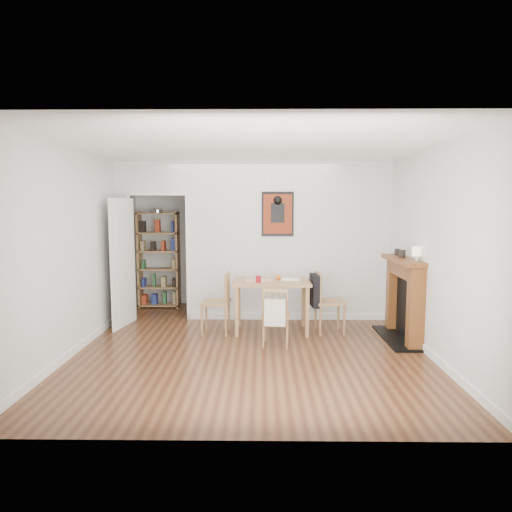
{
  "coord_description": "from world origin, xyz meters",
  "views": [
    {
      "loc": [
        0.14,
        -6.09,
        1.89
      ],
      "look_at": [
        0.06,
        0.6,
        1.15
      ],
      "focal_mm": 32.0,
      "sensor_mm": 36.0,
      "label": 1
    }
  ],
  "objects_px": {
    "chair_left": "(216,303)",
    "chair_right": "(328,301)",
    "bookshelf": "(159,260)",
    "ceramic_jar_b": "(397,252)",
    "chair_front": "(276,316)",
    "mantel_lamp": "(417,252)",
    "notebook": "(291,279)",
    "orange_fruit": "(278,277)",
    "red_glass": "(258,279)",
    "ceramic_jar_a": "(402,254)",
    "fireplace": "(405,296)",
    "dining_table": "(272,287)"
  },
  "relations": [
    {
      "from": "chair_front",
      "to": "ceramic_jar_b",
      "type": "relative_size",
      "value": 8.29
    },
    {
      "from": "ceramic_jar_a",
      "to": "chair_left",
      "type": "bearing_deg",
      "value": 175.21
    },
    {
      "from": "chair_right",
      "to": "chair_front",
      "type": "bearing_deg",
      "value": -141.6
    },
    {
      "from": "notebook",
      "to": "ceramic_jar_b",
      "type": "distance_m",
      "value": 1.61
    },
    {
      "from": "dining_table",
      "to": "fireplace",
      "type": "height_order",
      "value": "fireplace"
    },
    {
      "from": "chair_left",
      "to": "fireplace",
      "type": "distance_m",
      "value": 2.72
    },
    {
      "from": "chair_right",
      "to": "ceramic_jar_b",
      "type": "bearing_deg",
      "value": 1.36
    },
    {
      "from": "bookshelf",
      "to": "ceramic_jar_b",
      "type": "distance_m",
      "value": 4.27
    },
    {
      "from": "bookshelf",
      "to": "mantel_lamp",
      "type": "relative_size",
      "value": 9.08
    },
    {
      "from": "chair_left",
      "to": "chair_right",
      "type": "height_order",
      "value": "chair_right"
    },
    {
      "from": "fireplace",
      "to": "notebook",
      "type": "relative_size",
      "value": 4.57
    },
    {
      "from": "red_glass",
      "to": "ceramic_jar_a",
      "type": "relative_size",
      "value": 0.88
    },
    {
      "from": "chair_right",
      "to": "orange_fruit",
      "type": "height_order",
      "value": "chair_right"
    },
    {
      "from": "dining_table",
      "to": "mantel_lamp",
      "type": "distance_m",
      "value": 2.11
    },
    {
      "from": "dining_table",
      "to": "chair_left",
      "type": "distance_m",
      "value": 0.87
    },
    {
      "from": "fireplace",
      "to": "ceramic_jar_a",
      "type": "height_order",
      "value": "ceramic_jar_a"
    },
    {
      "from": "chair_left",
      "to": "chair_front",
      "type": "height_order",
      "value": "chair_left"
    },
    {
      "from": "ceramic_jar_b",
      "to": "chair_front",
      "type": "bearing_deg",
      "value": -159.88
    },
    {
      "from": "notebook",
      "to": "dining_table",
      "type": "bearing_deg",
      "value": -163.87
    },
    {
      "from": "chair_right",
      "to": "ceramic_jar_a",
      "type": "height_order",
      "value": "ceramic_jar_a"
    },
    {
      "from": "ceramic_jar_a",
      "to": "bookshelf",
      "type": "bearing_deg",
      "value": 152.85
    },
    {
      "from": "chair_right",
      "to": "dining_table",
      "type": "bearing_deg",
      "value": 176.26
    },
    {
      "from": "chair_front",
      "to": "ceramic_jar_b",
      "type": "height_order",
      "value": "ceramic_jar_b"
    },
    {
      "from": "dining_table",
      "to": "red_glass",
      "type": "relative_size",
      "value": 11.59
    },
    {
      "from": "orange_fruit",
      "to": "ceramic_jar_b",
      "type": "xyz_separation_m",
      "value": [
        1.74,
        -0.12,
        0.4
      ]
    },
    {
      "from": "notebook",
      "to": "ceramic_jar_a",
      "type": "height_order",
      "value": "ceramic_jar_a"
    },
    {
      "from": "mantel_lamp",
      "to": "red_glass",
      "type": "bearing_deg",
      "value": 164.06
    },
    {
      "from": "bookshelf",
      "to": "notebook",
      "type": "distance_m",
      "value": 2.83
    },
    {
      "from": "orange_fruit",
      "to": "mantel_lamp",
      "type": "relative_size",
      "value": 0.38
    },
    {
      "from": "bookshelf",
      "to": "ceramic_jar_a",
      "type": "bearing_deg",
      "value": -27.15
    },
    {
      "from": "fireplace",
      "to": "orange_fruit",
      "type": "xyz_separation_m",
      "value": [
        -1.77,
        0.46,
        0.2
      ]
    },
    {
      "from": "dining_table",
      "to": "red_glass",
      "type": "xyz_separation_m",
      "value": [
        -0.2,
        -0.16,
        0.14
      ]
    },
    {
      "from": "mantel_lamp",
      "to": "ceramic_jar_a",
      "type": "bearing_deg",
      "value": 97.85
    },
    {
      "from": "ceramic_jar_a",
      "to": "dining_table",
      "type": "bearing_deg",
      "value": 169.86
    },
    {
      "from": "chair_left",
      "to": "fireplace",
      "type": "height_order",
      "value": "fireplace"
    },
    {
      "from": "chair_left",
      "to": "red_glass",
      "type": "bearing_deg",
      "value": -5.31
    },
    {
      "from": "bookshelf",
      "to": "fireplace",
      "type": "xyz_separation_m",
      "value": [
        3.93,
        -2.04,
        -0.26
      ]
    },
    {
      "from": "dining_table",
      "to": "fireplace",
      "type": "distance_m",
      "value": 1.91
    },
    {
      "from": "red_glass",
      "to": "ceramic_jar_a",
      "type": "xyz_separation_m",
      "value": [
        2.02,
        -0.16,
        0.39
      ]
    },
    {
      "from": "chair_right",
      "to": "orange_fruit",
      "type": "relative_size",
      "value": 12.28
    },
    {
      "from": "bookshelf",
      "to": "red_glass",
      "type": "height_order",
      "value": "bookshelf"
    },
    {
      "from": "bookshelf",
      "to": "ceramic_jar_a",
      "type": "distance_m",
      "value": 4.38
    },
    {
      "from": "chair_front",
      "to": "ceramic_jar_b",
      "type": "distance_m",
      "value": 2.08
    },
    {
      "from": "chair_left",
      "to": "orange_fruit",
      "type": "distance_m",
      "value": 1.01
    },
    {
      "from": "red_glass",
      "to": "ceramic_jar_a",
      "type": "distance_m",
      "value": 2.06
    },
    {
      "from": "bookshelf",
      "to": "red_glass",
      "type": "bearing_deg",
      "value": -44.43
    },
    {
      "from": "chair_right",
      "to": "chair_left",
      "type": "bearing_deg",
      "value": -178.34
    },
    {
      "from": "notebook",
      "to": "ceramic_jar_b",
      "type": "relative_size",
      "value": 2.79
    },
    {
      "from": "red_glass",
      "to": "chair_front",
      "type": "bearing_deg",
      "value": -65.77
    },
    {
      "from": "bookshelf",
      "to": "mantel_lamp",
      "type": "distance_m",
      "value": 4.64
    }
  ]
}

